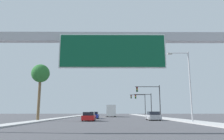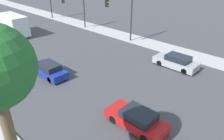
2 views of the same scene
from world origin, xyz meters
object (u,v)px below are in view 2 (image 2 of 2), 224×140
at_px(car_mid_left, 136,119).
at_px(truck_box_primary, 11,25).
at_px(car_far_right, 49,70).
at_px(car_far_left, 176,62).
at_px(traffic_light_mid_block, 77,5).
at_px(traffic_light_near_intersection, 124,10).

distance_m(car_mid_left, truck_box_primary, 27.16).
height_order(car_far_right, car_far_left, car_far_left).
xyz_separation_m(car_far_left, car_mid_left, (-10.50, -2.64, -0.03)).
relative_size(car_mid_left, truck_box_primary, 0.56).
bearing_deg(traffic_light_mid_block, truck_box_primary, 148.90).
height_order(car_far_left, truck_box_primary, truck_box_primary).
bearing_deg(car_mid_left, traffic_light_near_intersection, 43.66).
relative_size(car_mid_left, traffic_light_near_intersection, 0.64).
relative_size(car_mid_left, traffic_light_mid_block, 0.73).
xyz_separation_m(car_far_left, traffic_light_near_intersection, (1.64, 8.94, 4.02)).
relative_size(car_far_left, truck_box_primary, 0.59).
relative_size(car_far_right, traffic_light_mid_block, 0.75).
xyz_separation_m(car_mid_left, truck_box_primary, (3.50, 26.92, 0.98)).
relative_size(traffic_light_near_intersection, traffic_light_mid_block, 1.14).
distance_m(car_far_left, traffic_light_near_intersection, 9.94).
height_order(car_far_right, car_mid_left, car_far_right).
xyz_separation_m(car_far_right, car_far_left, (10.50, -8.45, 0.02)).
height_order(car_far_left, car_mid_left, car_far_left).
distance_m(truck_box_primary, traffic_light_near_intersection, 17.87).
height_order(car_mid_left, traffic_light_near_intersection, traffic_light_near_intersection).
bearing_deg(truck_box_primary, car_far_left, -73.91).
distance_m(car_mid_left, traffic_light_near_intersection, 17.27).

